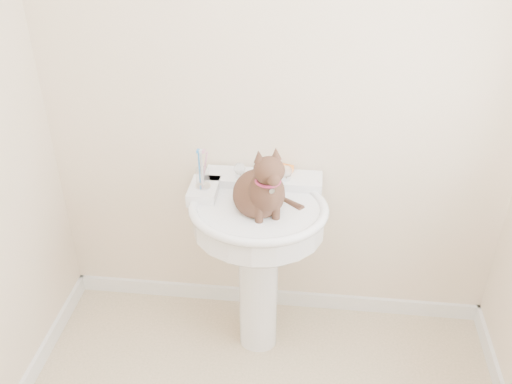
% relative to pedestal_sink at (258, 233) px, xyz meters
% --- Properties ---
extents(wall_back, '(2.20, 0.00, 2.50)m').
position_rel_pedestal_sink_xyz_m(wall_back, '(0.06, 0.29, 0.57)').
color(wall_back, beige).
rests_on(wall_back, ground).
extents(baseboard_back, '(2.20, 0.02, 0.09)m').
position_rel_pedestal_sink_xyz_m(baseboard_back, '(0.06, 0.28, -0.64)').
color(baseboard_back, white).
rests_on(baseboard_back, floor).
extents(pedestal_sink, '(0.63, 0.62, 0.87)m').
position_rel_pedestal_sink_xyz_m(pedestal_sink, '(0.00, 0.00, 0.00)').
color(pedestal_sink, white).
rests_on(pedestal_sink, floor).
extents(faucet, '(0.28, 0.12, 0.14)m').
position_rel_pedestal_sink_xyz_m(faucet, '(0.00, 0.16, 0.23)').
color(faucet, silver).
rests_on(faucet, pedestal_sink).
extents(soap_bar, '(0.10, 0.08, 0.03)m').
position_rel_pedestal_sink_xyz_m(soap_bar, '(0.09, 0.25, 0.20)').
color(soap_bar, orange).
rests_on(soap_bar, pedestal_sink).
extents(toothbrush_cup, '(0.07, 0.07, 0.18)m').
position_rel_pedestal_sink_xyz_m(toothbrush_cup, '(-0.26, 0.07, 0.24)').
color(toothbrush_cup, silver).
rests_on(toothbrush_cup, pedestal_sink).
extents(cat, '(0.25, 0.31, 0.46)m').
position_rel_pedestal_sink_xyz_m(cat, '(0.01, -0.03, 0.24)').
color(cat, '#573023').
rests_on(cat, pedestal_sink).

